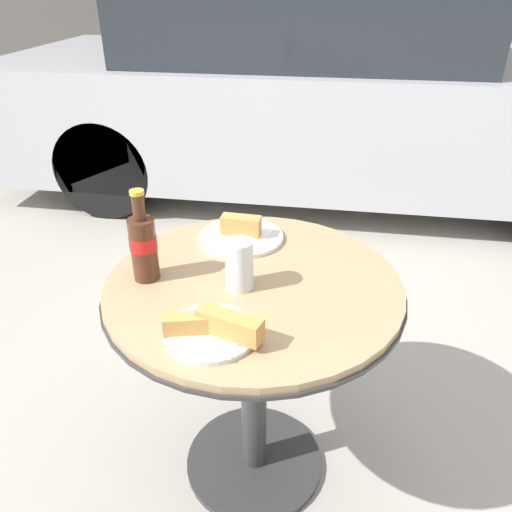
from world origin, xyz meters
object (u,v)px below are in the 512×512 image
object	(u,v)px
lunch_plate_far	(241,234)
lunch_plate_near	(213,328)
bistro_table	(254,333)
cola_bottle_left	(143,245)
drinking_glass	(240,267)
parked_car	(328,95)

from	to	relation	value
lunch_plate_far	lunch_plate_near	bearing A→B (deg)	-86.78
bistro_table	cola_bottle_left	size ratio (longest dim) A/B	3.20
bistro_table	lunch_plate_far	distance (m)	0.30
drinking_glass	lunch_plate_near	distance (m)	0.20
lunch_plate_near	lunch_plate_far	bearing A→B (deg)	93.22
lunch_plate_far	parked_car	distance (m)	2.33
lunch_plate_near	lunch_plate_far	size ratio (longest dim) A/B	0.89
cola_bottle_left	drinking_glass	size ratio (longest dim) A/B	1.86
lunch_plate_near	parked_car	distance (m)	2.78
lunch_plate_near	parked_car	size ratio (longest dim) A/B	0.05
bistro_table	lunch_plate_near	xyz separation A→B (m)	(-0.05, -0.24, 0.19)
lunch_plate_near	lunch_plate_far	xyz separation A→B (m)	(-0.03, 0.45, -0.01)
cola_bottle_left	lunch_plate_near	xyz separation A→B (m)	(0.22, -0.21, -0.07)
lunch_plate_far	parked_car	world-z (taller)	parked_car
cola_bottle_left	parked_car	bearing A→B (deg)	81.66
cola_bottle_left	drinking_glass	bearing A→B (deg)	-1.14
cola_bottle_left	lunch_plate_near	bearing A→B (deg)	-42.44
bistro_table	cola_bottle_left	bearing A→B (deg)	-173.71
drinking_glass	bistro_table	bearing A→B (deg)	50.35
cola_bottle_left	parked_car	distance (m)	2.60
drinking_glass	parked_car	size ratio (longest dim) A/B	0.03
bistro_table	lunch_plate_near	bearing A→B (deg)	-101.65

